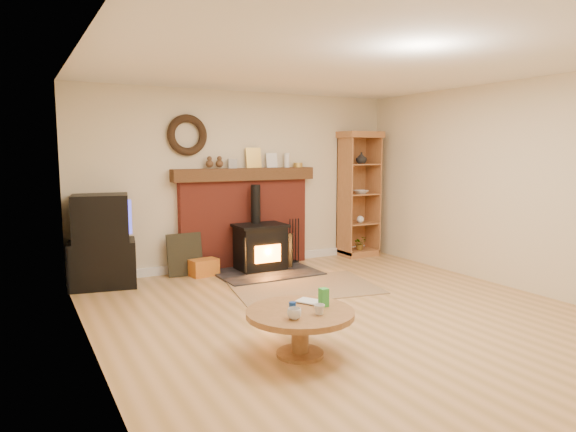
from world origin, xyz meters
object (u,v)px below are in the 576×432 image
wood_stove (261,249)px  coffee_table (301,319)px  curio_cabinet (358,194)px  tv_unit (102,243)px

wood_stove → coffee_table: wood_stove is taller
curio_cabinet → coffee_table: curio_cabinet is taller
curio_cabinet → tv_unit: bearing=-178.8°
tv_unit → curio_cabinet: curio_cabinet is taller
coffee_table → curio_cabinet: bearing=47.7°
coffee_table → tv_unit: bearing=109.5°
curio_cabinet → wood_stove: bearing=-171.5°
tv_unit → wood_stove: bearing=-5.3°
tv_unit → coffee_table: (1.11, -3.15, -0.25)m
wood_stove → curio_cabinet: (1.91, 0.29, 0.69)m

